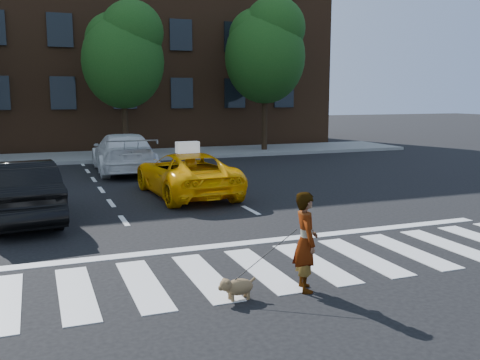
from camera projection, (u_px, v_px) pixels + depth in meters
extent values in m
plane|color=black|center=(262.00, 270.00, 8.99)|extent=(120.00, 120.00, 0.00)
cube|color=silver|center=(262.00, 269.00, 8.99)|extent=(13.00, 2.40, 0.01)
cube|color=silver|center=(229.00, 245.00, 10.46)|extent=(12.00, 0.30, 0.01)
cube|color=slate|center=(114.00, 156.00, 25.10)|extent=(30.00, 4.00, 0.15)
cube|color=#4D2F1B|center=(92.00, 41.00, 31.07)|extent=(26.00, 10.00, 12.00)
cylinder|color=black|center=(125.00, 120.00, 24.55)|extent=(0.28, 0.28, 3.55)
ellipsoid|color=#123E11|center=(123.00, 61.00, 24.13)|extent=(3.69, 3.69, 4.25)
sphere|color=#123E11|center=(132.00, 32.00, 23.89)|extent=(2.84, 2.84, 2.84)
sphere|color=#123E11|center=(114.00, 41.00, 24.09)|extent=(2.56, 2.56, 2.56)
cylinder|color=black|center=(264.00, 115.00, 27.01)|extent=(0.28, 0.28, 3.85)
ellipsoid|color=#123E11|center=(265.00, 57.00, 26.56)|extent=(4.00, 4.00, 4.60)
sphere|color=#123E11|center=(274.00, 28.00, 26.30)|extent=(3.08, 3.08, 3.08)
sphere|color=#123E11|center=(257.00, 36.00, 26.51)|extent=(2.77, 2.77, 2.77)
imported|color=#FFB105|center=(186.00, 174.00, 15.56)|extent=(2.34, 4.67, 1.27)
imported|color=black|center=(18.00, 191.00, 12.37)|extent=(2.01, 4.46, 1.42)
imported|color=silver|center=(123.00, 153.00, 20.23)|extent=(2.24, 5.16, 1.48)
imported|color=#999999|center=(306.00, 242.00, 7.94)|extent=(0.47, 0.62, 1.51)
ellipsoid|color=olive|center=(239.00, 287.00, 7.65)|extent=(0.44, 0.26, 0.24)
sphere|color=olive|center=(226.00, 285.00, 7.55)|extent=(0.19, 0.19, 0.18)
sphere|color=olive|center=(221.00, 288.00, 7.52)|extent=(0.09, 0.09, 0.08)
cylinder|color=olive|center=(252.00, 281.00, 7.73)|extent=(0.13, 0.05, 0.10)
sphere|color=olive|center=(224.00, 280.00, 7.59)|extent=(0.07, 0.07, 0.06)
sphere|color=olive|center=(227.00, 283.00, 7.49)|extent=(0.07, 0.07, 0.06)
cylinder|color=olive|center=(233.00, 298.00, 7.57)|extent=(0.05, 0.05, 0.12)
cylinder|color=olive|center=(230.00, 296.00, 7.66)|extent=(0.05, 0.05, 0.12)
cylinder|color=olive|center=(248.00, 295.00, 7.68)|extent=(0.05, 0.05, 0.12)
cylinder|color=olive|center=(245.00, 293.00, 7.77)|extent=(0.05, 0.05, 0.12)
cube|color=white|center=(187.00, 147.00, 15.25)|extent=(0.66, 0.31, 0.32)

